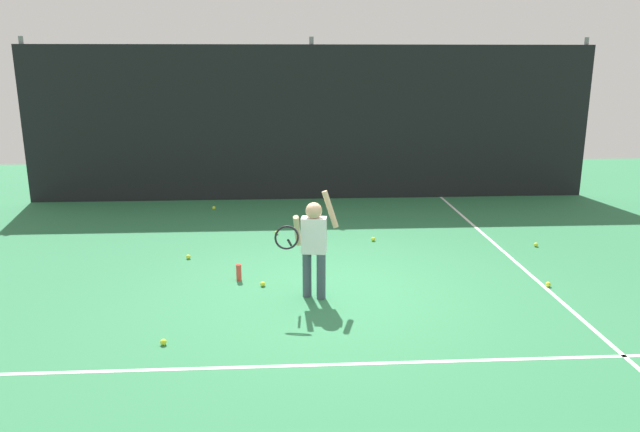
% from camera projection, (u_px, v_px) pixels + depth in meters
% --- Properties ---
extents(ground_plane, '(20.00, 20.00, 0.00)m').
position_uv_depth(ground_plane, '(331.00, 289.00, 7.71)').
color(ground_plane, '#2D7247').
extents(court_line_baseline, '(9.00, 0.05, 0.00)m').
position_uv_depth(court_line_baseline, '(347.00, 364.00, 5.81)').
color(court_line_baseline, white).
rests_on(court_line_baseline, ground).
extents(court_line_sideline, '(0.05, 9.00, 0.00)m').
position_uv_depth(court_line_sideline, '(514.00, 260.00, 8.83)').
color(court_line_sideline, white).
rests_on(court_line_sideline, ground).
extents(back_fence_windscreen, '(11.62, 0.08, 3.15)m').
position_uv_depth(back_fence_windscreen, '(312.00, 124.00, 12.39)').
color(back_fence_windscreen, black).
rests_on(back_fence_windscreen, ground).
extents(fence_post_0, '(0.09, 0.09, 3.30)m').
position_uv_depth(fence_post_0, '(31.00, 121.00, 12.10)').
color(fence_post_0, slate).
rests_on(fence_post_0, ground).
extents(fence_post_1, '(0.09, 0.09, 3.30)m').
position_uv_depth(fence_post_1, '(312.00, 120.00, 12.42)').
color(fence_post_1, slate).
rests_on(fence_post_1, ground).
extents(fence_post_2, '(0.09, 0.09, 3.30)m').
position_uv_depth(fence_post_2, '(578.00, 118.00, 12.75)').
color(fence_post_2, slate).
rests_on(fence_post_2, ground).
extents(tennis_player, '(0.78, 0.57, 1.35)m').
position_uv_depth(tennis_player, '(313.00, 241.00, 7.26)').
color(tennis_player, '#3F4C59').
rests_on(tennis_player, ground).
extents(water_bottle, '(0.07, 0.07, 0.22)m').
position_uv_depth(water_bottle, '(239.00, 272.00, 8.00)').
color(water_bottle, '#D83F33').
rests_on(water_bottle, ground).
extents(tennis_ball_0, '(0.07, 0.07, 0.07)m').
position_uv_depth(tennis_ball_0, '(548.00, 284.00, 7.79)').
color(tennis_ball_0, '#CCE033').
rests_on(tennis_ball_0, ground).
extents(tennis_ball_1, '(0.07, 0.07, 0.07)m').
position_uv_depth(tennis_ball_1, '(214.00, 208.00, 11.82)').
color(tennis_ball_1, '#CCE033').
rests_on(tennis_ball_1, ground).
extents(tennis_ball_2, '(0.07, 0.07, 0.07)m').
position_uv_depth(tennis_ball_2, '(188.00, 257.00, 8.88)').
color(tennis_ball_2, '#CCE033').
rests_on(tennis_ball_2, ground).
extents(tennis_ball_3, '(0.07, 0.07, 0.07)m').
position_uv_depth(tennis_ball_3, '(277.00, 233.00, 10.12)').
color(tennis_ball_3, '#CCE033').
rests_on(tennis_ball_3, ground).
extents(tennis_ball_4, '(0.07, 0.07, 0.07)m').
position_uv_depth(tennis_ball_4, '(373.00, 239.00, 9.76)').
color(tennis_ball_4, '#CCE033').
rests_on(tennis_ball_4, ground).
extents(tennis_ball_5, '(0.07, 0.07, 0.07)m').
position_uv_depth(tennis_ball_5, '(536.00, 245.00, 9.46)').
color(tennis_ball_5, '#CCE033').
rests_on(tennis_ball_5, ground).
extents(tennis_ball_6, '(0.07, 0.07, 0.07)m').
position_uv_depth(tennis_ball_6, '(163.00, 342.00, 6.20)').
color(tennis_ball_6, '#CCE033').
rests_on(tennis_ball_6, ground).
extents(tennis_ball_7, '(0.07, 0.07, 0.07)m').
position_uv_depth(tennis_ball_7, '(263.00, 284.00, 7.80)').
color(tennis_ball_7, '#CCE033').
rests_on(tennis_ball_7, ground).
extents(tennis_ball_8, '(0.07, 0.07, 0.07)m').
position_uv_depth(tennis_ball_8, '(320.00, 209.00, 11.74)').
color(tennis_ball_8, '#CCE033').
rests_on(tennis_ball_8, ground).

